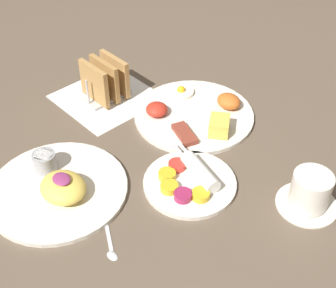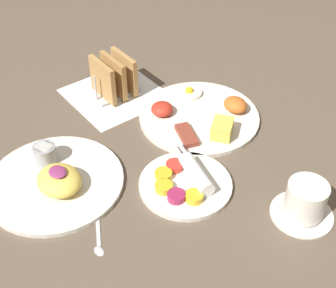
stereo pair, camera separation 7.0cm
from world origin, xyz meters
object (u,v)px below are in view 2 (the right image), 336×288
object	(u,v)px
plate_condiments	(186,182)
toast_rack	(114,78)
coffee_cup	(305,202)
plate_foreground	(55,179)
plate_breakfast	(201,115)

from	to	relation	value
plate_condiments	toast_rack	world-z (taller)	toast_rack
coffee_cup	plate_foreground	bearing A→B (deg)	-137.50
toast_rack	coffee_cup	bearing A→B (deg)	6.35
plate_foreground	coffee_cup	xyz separation A→B (m)	(0.36, 0.33, 0.02)
plate_condiments	plate_foreground	xyz separation A→B (m)	(-0.17, -0.20, 0.00)
plate_breakfast	plate_foreground	distance (m)	0.37
plate_condiments	plate_breakfast	bearing A→B (deg)	131.38
plate_breakfast	coffee_cup	xyz separation A→B (m)	(0.34, -0.04, 0.03)
plate_foreground	toast_rack	world-z (taller)	toast_rack
plate_foreground	toast_rack	xyz separation A→B (m)	(-0.19, 0.27, 0.04)
plate_breakfast	toast_rack	distance (m)	0.24
plate_foreground	coffee_cup	size ratio (longest dim) A/B	2.32
plate_breakfast	plate_condiments	xyz separation A→B (m)	(0.15, -0.17, 0.00)
plate_condiments	plate_foreground	size ratio (longest dim) A/B	0.68
plate_condiments	toast_rack	distance (m)	0.37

